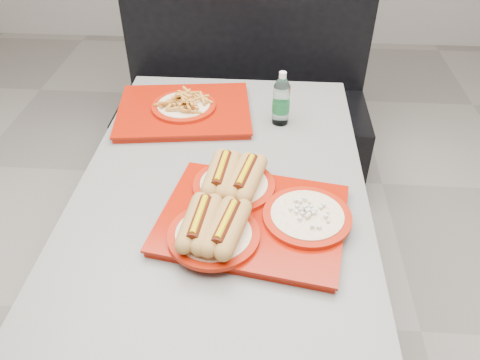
# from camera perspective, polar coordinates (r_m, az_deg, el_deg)

# --- Properties ---
(ground) EXTENTS (6.00, 6.00, 0.00)m
(ground) POSITION_cam_1_polar(r_m,az_deg,el_deg) (2.04, -1.66, -16.64)
(ground) COLOR gray
(ground) RESTS_ON ground
(diner_table) EXTENTS (0.92, 1.42, 0.75)m
(diner_table) POSITION_cam_1_polar(r_m,az_deg,el_deg) (1.60, -2.04, -4.61)
(diner_table) COLOR black
(diner_table) RESTS_ON ground
(booth_bench) EXTENTS (1.30, 0.57, 1.35)m
(booth_bench) POSITION_cam_1_polar(r_m,az_deg,el_deg) (2.59, 0.49, 9.15)
(booth_bench) COLOR black
(booth_bench) RESTS_ON ground
(tray_near) EXTENTS (0.57, 0.49, 0.11)m
(tray_near) POSITION_cam_1_polar(r_m,az_deg,el_deg) (1.32, 0.69, -3.74)
(tray_near) COLOR #971304
(tray_near) RESTS_ON diner_table
(tray_far) EXTENTS (0.54, 0.45, 0.10)m
(tray_far) POSITION_cam_1_polar(r_m,az_deg,el_deg) (1.82, -6.85, 8.75)
(tray_far) COLOR #971304
(tray_far) RESTS_ON diner_table
(water_bottle) EXTENTS (0.06, 0.06, 0.20)m
(water_bottle) POSITION_cam_1_polar(r_m,az_deg,el_deg) (1.73, 5.04, 9.52)
(water_bottle) COLOR silver
(water_bottle) RESTS_ON diner_table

